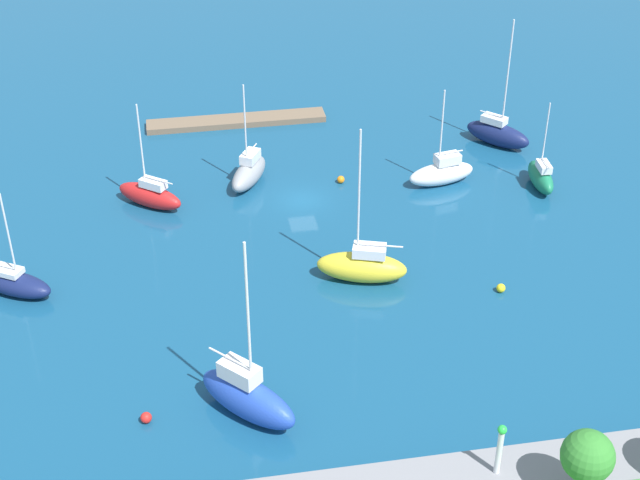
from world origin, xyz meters
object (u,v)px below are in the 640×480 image
Objects in this scene: sailboat_navy_off_beacon at (15,283)px; mooring_buoy_orange at (341,179)px; park_tree_midwest at (588,456)px; sailboat_red_lone_south at (150,195)px; mooring_buoy_red at (146,418)px; sailboat_gray_east_end at (249,172)px; mooring_buoy_yellow at (501,288)px; sailboat_navy_along_channel at (497,133)px; sailboat_green_west_end at (541,176)px; harbor_beacon at (500,446)px; sailboat_white_near_pier at (442,172)px; sailboat_blue_far_south at (247,396)px; pier_dock at (236,121)px; sailboat_yellow_by_breakwater at (362,266)px.

sailboat_navy_off_beacon reaches higher than mooring_buoy_orange.
sailboat_red_lone_south reaches higher than park_tree_midwest.
sailboat_red_lone_south reaches higher than mooring_buoy_red.
park_tree_midwest is 0.48× the size of sailboat_gray_east_end.
sailboat_red_lone_south is 13.94× the size of mooring_buoy_yellow.
sailboat_navy_along_channel is 18.51× the size of mooring_buoy_yellow.
sailboat_navy_along_channel reaches higher than sailboat_green_west_end.
sailboat_navy_off_beacon is at bearing 104.29° from sailboat_green_west_end.
sailboat_navy_along_channel is (-14.98, -43.52, -2.23)m from harbor_beacon.
harbor_beacon is 0.39× the size of sailboat_white_near_pier.
mooring_buoy_red is (10.12, 30.46, -0.88)m from sailboat_gray_east_end.
mooring_buoy_yellow is (7.92, 24.26, -0.94)m from sailboat_navy_along_channel.
sailboat_blue_far_south reaches higher than mooring_buoy_orange.
park_tree_midwest is (-4.12, 2.62, 1.09)m from harbor_beacon.
sailboat_navy_along_channel is 10.25m from sailboat_white_near_pier.
sailboat_navy_off_beacon is at bearing 53.92° from pier_dock.
sailboat_yellow_by_breakwater is 1.47× the size of sailboat_navy_off_beacon.
sailboat_navy_off_beacon is 11.98× the size of mooring_buoy_red.
mooring_buoy_orange is at bearing -122.53° from mooring_buoy_red.
pier_dock is 1.97× the size of sailboat_white_near_pier.
sailboat_green_west_end is at bearing 154.84° from sailboat_white_near_pier.
sailboat_yellow_by_breakwater reaches higher than park_tree_midwest.
harbor_beacon is 41.22m from sailboat_gray_east_end.
mooring_buoy_red is at bearing -89.51° from sailboat_navy_along_channel.
sailboat_red_lone_south is (5.71, -28.39, -0.45)m from sailboat_blue_far_south.
sailboat_gray_east_end is at bearing 89.65° from pier_dock.
sailboat_red_lone_south is 0.98× the size of sailboat_gray_east_end.
sailboat_green_west_end is (-1.12, 9.03, -0.14)m from sailboat_navy_along_channel.
sailboat_white_near_pier is 13.47× the size of mooring_buoy_orange.
harbor_beacon is at bearing -32.49° from park_tree_midwest.
sailboat_green_west_end is at bearing 145.23° from pier_dock.
mooring_buoy_red is 1.07× the size of mooring_buoy_orange.
harbor_beacon is at bearing 155.60° from mooring_buoy_red.
mooring_buoy_yellow is at bearing 117.44° from pier_dock.
park_tree_midwest is at bearing 154.16° from mooring_buoy_red.
mooring_buoy_orange reaches higher than pier_dock.
sailboat_gray_east_end is at bearing 82.11° from sailboat_green_west_end.
sailboat_navy_off_beacon reaches higher than pier_dock.
park_tree_midwest is at bearing 104.66° from pier_dock.
sailboat_blue_far_south reaches higher than sailboat_gray_east_end.
mooring_buoy_yellow is (-17.54, 20.54, -0.90)m from sailboat_gray_east_end.
pier_dock is at bearing 58.63° from sailboat_green_west_end.
sailboat_blue_far_south is 1.36× the size of sailboat_gray_east_end.
sailboat_gray_east_end is 1.12× the size of sailboat_navy_off_beacon.
sailboat_navy_off_beacon reaches higher than park_tree_midwest.
mooring_buoy_orange is (6.11, -41.14, -4.27)m from park_tree_midwest.
sailboat_navy_along_channel is 27.72m from sailboat_yellow_by_breakwater.
mooring_buoy_yellow is (-7.06, -19.26, -3.17)m from harbor_beacon.
sailboat_blue_far_south is 23.36m from sailboat_navy_off_beacon.
sailboat_navy_along_channel reaches higher than mooring_buoy_red.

